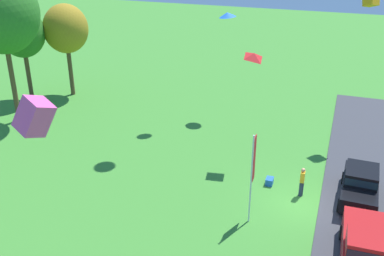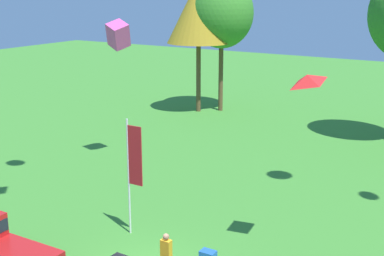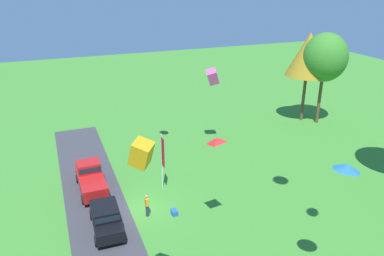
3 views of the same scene
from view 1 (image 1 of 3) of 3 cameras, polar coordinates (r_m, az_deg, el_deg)
The scene contains 13 objects.
ground_plane at distance 25.06m, azimuth 14.05°, elevation -9.30°, with size 120.00×120.00×0.00m, color #3D842D.
pavement_strip at distance 25.09m, azimuth 20.88°, elevation -10.17°, with size 36.00×4.40×0.06m, color #38383D.
car_pickup_by_flagpole at distance 20.90m, azimuth 21.21°, elevation -14.27°, with size 5.04×2.13×2.14m.
car_sedan_mid_row at distance 25.67m, azimuth 20.59°, elevation -6.62°, with size 4.45×2.07×1.84m.
person_beside_suv at distance 25.24m, azimuth 13.79°, elevation -6.64°, with size 0.36×0.24×1.71m.
tree_far_left at distance 34.39m, azimuth -23.10°, elevation 13.27°, with size 5.18×5.18×10.93m.
tree_left_of_center at distance 39.27m, azimuth -20.78°, elevation 11.19°, with size 3.63×3.63×7.67m.
tree_right_of_center at distance 39.36m, azimuth -15.74°, elevation 12.01°, with size 3.69×3.69×7.79m.
flag_banner at distance 21.79m, azimuth 7.74°, elevation -4.84°, with size 0.71×0.08×4.79m.
cooler_box at distance 26.24m, azimuth 9.81°, elevation -6.68°, with size 0.56×0.40×0.40m, color blue.
kite_box_topmost at distance 17.52m, azimuth -19.40°, elevation 1.39°, with size 0.92×0.92×1.29m, color #EA4C9E.
kite_diamond_high_left at distance 26.46m, azimuth 7.90°, elevation 9.06°, with size 0.97×1.06×0.32m, color red.
kite_delta_high_right at distance 33.70m, azimuth 4.52°, elevation 14.15°, with size 1.25×1.25×0.34m, color blue.
Camera 1 is at (-21.00, -1.04, 13.62)m, focal length 42.00 mm.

